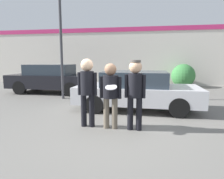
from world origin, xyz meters
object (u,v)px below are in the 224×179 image
at_px(person_middle_with_frisbee, 110,90).
at_px(person_right, 135,88).
at_px(parked_car_far, 52,78).
at_px(street_lamp, 64,13).
at_px(shrub, 183,76).
at_px(person_left, 87,86).
at_px(parked_car_near, 136,90).

distance_m(person_middle_with_frisbee, person_right, 0.63).
xyz_separation_m(person_right, parked_car_far, (-4.79, 4.96, -0.31)).
xyz_separation_m(parked_car_far, street_lamp, (1.43, -1.43, 2.99)).
bearing_deg(shrub, person_right, -106.32).
relative_size(person_left, parked_car_near, 0.42).
xyz_separation_m(person_middle_with_frisbee, street_lamp, (-2.74, 3.53, 2.74)).
bearing_deg(person_left, street_lamp, 121.20).
distance_m(person_middle_with_frisbee, street_lamp, 5.24).
bearing_deg(street_lamp, shrub, 40.57).
xyz_separation_m(person_right, parked_car_near, (-0.10, 2.14, -0.38)).
xyz_separation_m(person_middle_with_frisbee, person_right, (0.62, -0.01, 0.06)).
bearing_deg(parked_car_near, parked_car_far, 149.00).
bearing_deg(shrub, person_middle_with_frisbee, -110.10).
bearing_deg(parked_car_near, street_lamp, 156.96).
relative_size(parked_car_near, shrub, 2.87).
relative_size(person_right, street_lamp, 0.28).
distance_m(person_middle_with_frisbee, parked_car_near, 2.23).
xyz_separation_m(person_left, shrub, (3.75, 8.51, -0.34)).
distance_m(person_left, shrub, 9.31).
bearing_deg(person_left, person_right, -1.93).
height_order(person_middle_with_frisbee, shrub, person_middle_with_frisbee).
height_order(person_middle_with_frisbee, street_lamp, street_lamp).
height_order(person_right, street_lamp, street_lamp).
bearing_deg(person_middle_with_frisbee, parked_car_far, 130.05).
bearing_deg(person_right, parked_car_far, 133.99).
distance_m(parked_car_far, street_lamp, 3.61).
height_order(person_right, parked_car_near, person_right).
bearing_deg(person_middle_with_frisbee, shrub, 69.90).
bearing_deg(shrub, parked_car_near, -112.08).
xyz_separation_m(street_lamp, shrub, (5.87, 5.02, -3.01)).
height_order(person_middle_with_frisbee, parked_car_far, person_middle_with_frisbee).
bearing_deg(person_left, person_middle_with_frisbee, -3.38).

